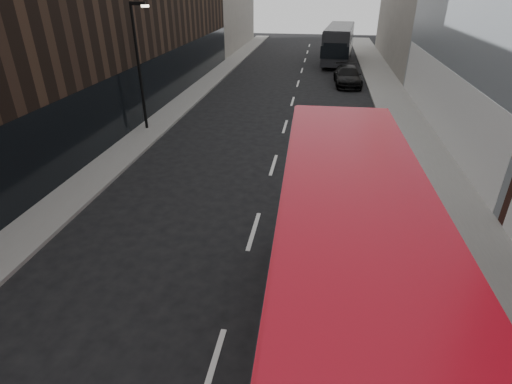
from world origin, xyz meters
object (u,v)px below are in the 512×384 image
at_px(red_bus, 348,303).
at_px(grey_bus, 339,43).
at_px(car_a, 351,129).
at_px(street_lamp, 139,59).
at_px(car_c, 348,76).
at_px(car_b, 351,126).

distance_m(red_bus, grey_bus, 41.60).
bearing_deg(car_a, street_lamp, 177.90).
relative_size(street_lamp, grey_bus, 0.58).
height_order(street_lamp, red_bus, street_lamp).
distance_m(street_lamp, car_c, 19.18).
distance_m(car_a, car_b, 0.53).
relative_size(street_lamp, red_bus, 0.57).
relative_size(car_a, car_c, 0.69).
xyz_separation_m(car_b, car_c, (0.31, 13.32, 0.13)).
relative_size(street_lamp, car_c, 1.31).
distance_m(grey_bus, car_b, 24.61).
relative_size(grey_bus, car_b, 3.08).
bearing_deg(red_bus, car_a, 84.51).
bearing_deg(car_a, grey_bus, 87.15).
bearing_deg(car_c, street_lamp, -134.46).
xyz_separation_m(street_lamp, red_bus, (11.07, -16.19, -1.47)).
bearing_deg(street_lamp, grey_bus, 64.98).
height_order(red_bus, grey_bus, red_bus).
bearing_deg(car_c, grey_bus, 90.22).
relative_size(street_lamp, car_a, 1.89).
bearing_deg(grey_bus, car_c, -81.69).
bearing_deg(car_a, red_bus, -97.28).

